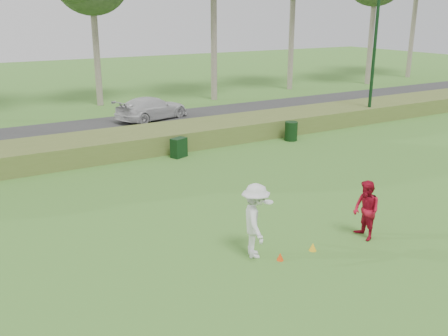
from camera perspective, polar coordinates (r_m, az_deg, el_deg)
ground at (r=14.05m, az=8.39°, el=-9.34°), size 120.00×120.00×0.00m
reed_strip at (r=23.83m, az=-9.79°, el=3.06°), size 80.00×3.00×0.90m
park_road at (r=28.54m, az=-13.35°, el=4.36°), size 80.00×6.00×0.06m
lamp_post at (r=30.20m, az=17.06°, el=15.46°), size 0.70×0.70×8.18m
player_white at (r=13.24m, az=3.61°, el=-6.04°), size 1.22×1.51×2.03m
player_red at (r=14.84m, az=15.93°, el=-4.68°), size 0.80×0.95×1.74m
cone_orange at (r=13.46m, az=6.44°, el=-10.03°), size 0.19×0.19×0.21m
cone_yellow at (r=14.08m, az=10.11°, el=-8.86°), size 0.21×0.21×0.23m
utility_cabinet at (r=22.48m, az=-5.18°, el=2.34°), size 0.81×0.67×0.88m
trash_bin at (r=25.53m, az=7.67°, el=4.20°), size 0.83×0.83×0.96m
car_right at (r=30.31m, az=-8.24°, el=6.78°), size 5.02×3.22×1.35m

